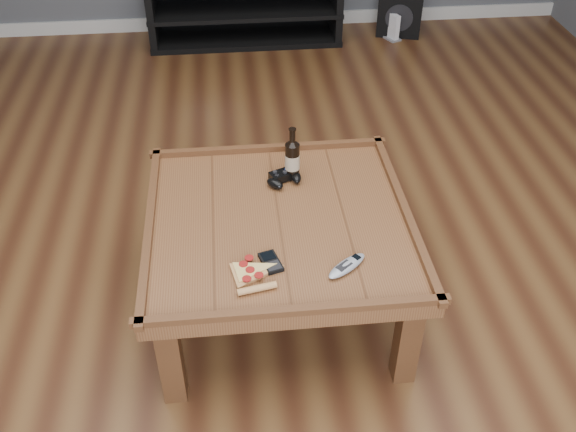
{
  "coord_description": "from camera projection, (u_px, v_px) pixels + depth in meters",
  "views": [
    {
      "loc": [
        -0.16,
        -1.89,
        1.97
      ],
      "look_at": [
        0.03,
        -0.07,
        0.52
      ],
      "focal_mm": 40.0,
      "sensor_mm": 36.0,
      "label": 1
    }
  ],
  "objects": [
    {
      "name": "subwoofer",
      "position": [
        400.0,
        10.0,
        4.88
      ],
      "size": [
        0.4,
        0.4,
        0.32
      ],
      "rotation": [
        0.0,
        0.0,
        -0.27
      ],
      "color": "black",
      "rests_on": "ground"
    },
    {
      "name": "remote_control",
      "position": [
        347.0,
        266.0,
        2.21
      ],
      "size": [
        0.17,
        0.15,
        0.03
      ],
      "rotation": [
        0.0,
        0.0,
        -0.91
      ],
      "color": "#91969D",
      "rests_on": "coffee_table"
    },
    {
      "name": "media_console",
      "position": [
        245.0,
        7.0,
        4.7
      ],
      "size": [
        1.4,
        0.45,
        0.5
      ],
      "color": "black",
      "rests_on": "ground"
    },
    {
      "name": "ground",
      "position": [
        280.0,
        302.0,
        2.71
      ],
      "size": [
        6.0,
        6.0,
        0.0
      ],
      "primitive_type": "plane",
      "color": "#3F2112",
      "rests_on": "ground"
    },
    {
      "name": "pizza_slice",
      "position": [
        251.0,
        274.0,
        2.18
      ],
      "size": [
        0.19,
        0.26,
        0.02
      ],
      "rotation": [
        0.0,
        0.0,
        0.2
      ],
      "color": "tan",
      "rests_on": "coffee_table"
    },
    {
      "name": "game_console",
      "position": [
        392.0,
        27.0,
        4.81
      ],
      "size": [
        0.14,
        0.18,
        0.19
      ],
      "rotation": [
        0.0,
        0.0,
        0.42
      ],
      "color": "gray",
      "rests_on": "ground"
    },
    {
      "name": "coffee_table",
      "position": [
        279.0,
        231.0,
        2.47
      ],
      "size": [
        1.03,
        1.03,
        0.48
      ],
      "color": "#5A3219",
      "rests_on": "ground"
    },
    {
      "name": "game_controller",
      "position": [
        284.0,
        178.0,
        2.6
      ],
      "size": [
        0.15,
        0.14,
        0.04
      ],
      "rotation": [
        0.0,
        0.0,
        0.4
      ],
      "color": "black",
      "rests_on": "coffee_table"
    },
    {
      "name": "beer_bottle",
      "position": [
        292.0,
        158.0,
        2.59
      ],
      "size": [
        0.06,
        0.06,
        0.23
      ],
      "color": "black",
      "rests_on": "coffee_table"
    },
    {
      "name": "baseboard",
      "position": [
        244.0,
        21.0,
        5.01
      ],
      "size": [
        5.0,
        0.02,
        0.1
      ],
      "primitive_type": "cube",
      "color": "silver",
      "rests_on": "ground"
    },
    {
      "name": "smartphone",
      "position": [
        271.0,
        262.0,
        2.23
      ],
      "size": [
        0.09,
        0.12,
        0.01
      ],
      "rotation": [
        0.0,
        0.0,
        0.28
      ],
      "color": "black",
      "rests_on": "coffee_table"
    }
  ]
}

